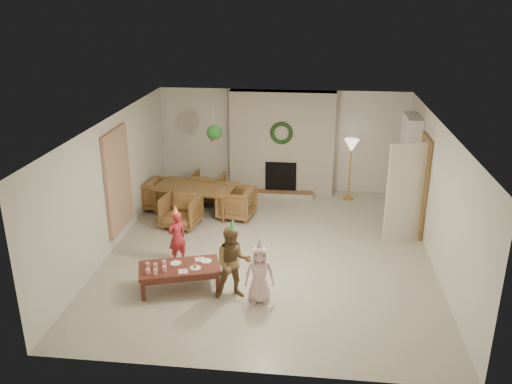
# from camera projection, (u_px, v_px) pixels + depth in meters

# --- Properties ---
(floor) EXTENTS (7.00, 7.00, 0.00)m
(floor) POSITION_uv_depth(u_px,v_px,m) (269.00, 251.00, 10.21)
(floor) COLOR #B7B29E
(floor) RESTS_ON ground
(ceiling) EXTENTS (7.00, 7.00, 0.00)m
(ceiling) POSITION_uv_depth(u_px,v_px,m) (270.00, 123.00, 9.33)
(ceiling) COLOR white
(ceiling) RESTS_ON wall_back
(wall_back) EXTENTS (7.00, 0.00, 7.00)m
(wall_back) POSITION_uv_depth(u_px,v_px,m) (282.00, 141.00, 13.03)
(wall_back) COLOR silver
(wall_back) RESTS_ON floor
(wall_front) EXTENTS (7.00, 0.00, 7.00)m
(wall_front) POSITION_uv_depth(u_px,v_px,m) (244.00, 289.00, 6.51)
(wall_front) COLOR silver
(wall_front) RESTS_ON floor
(wall_left) EXTENTS (0.00, 7.00, 7.00)m
(wall_left) POSITION_uv_depth(u_px,v_px,m) (112.00, 184.00, 10.09)
(wall_left) COLOR silver
(wall_left) RESTS_ON floor
(wall_right) EXTENTS (0.00, 7.00, 7.00)m
(wall_right) POSITION_uv_depth(u_px,v_px,m) (438.00, 197.00, 9.45)
(wall_right) COLOR silver
(wall_right) RESTS_ON floor
(fireplace_mass) EXTENTS (2.50, 0.40, 2.50)m
(fireplace_mass) POSITION_uv_depth(u_px,v_px,m) (282.00, 143.00, 12.84)
(fireplace_mass) COLOR maroon
(fireplace_mass) RESTS_ON floor
(fireplace_hearth) EXTENTS (1.60, 0.30, 0.12)m
(fireplace_hearth) POSITION_uv_depth(u_px,v_px,m) (280.00, 194.00, 12.93)
(fireplace_hearth) COLOR brown
(fireplace_hearth) RESTS_ON floor
(fireplace_firebox) EXTENTS (0.75, 0.12, 0.75)m
(fireplace_firebox) POSITION_uv_depth(u_px,v_px,m) (281.00, 177.00, 12.96)
(fireplace_firebox) COLOR black
(fireplace_firebox) RESTS_ON floor
(fireplace_wreath) EXTENTS (0.54, 0.10, 0.54)m
(fireplace_wreath) POSITION_uv_depth(u_px,v_px,m) (281.00, 133.00, 12.52)
(fireplace_wreath) COLOR #163714
(fireplace_wreath) RESTS_ON fireplace_mass
(floor_lamp_base) EXTENTS (0.27, 0.27, 0.03)m
(floor_lamp_base) POSITION_uv_depth(u_px,v_px,m) (348.00, 198.00, 12.82)
(floor_lamp_base) COLOR gold
(floor_lamp_base) RESTS_ON floor
(floor_lamp_post) EXTENTS (0.03, 0.03, 1.32)m
(floor_lamp_post) POSITION_uv_depth(u_px,v_px,m) (350.00, 172.00, 12.59)
(floor_lamp_post) COLOR gold
(floor_lamp_post) RESTS_ON floor
(floor_lamp_shade) EXTENTS (0.35, 0.35, 0.29)m
(floor_lamp_shade) POSITION_uv_depth(u_px,v_px,m) (352.00, 146.00, 12.37)
(floor_lamp_shade) COLOR beige
(floor_lamp_shade) RESTS_ON floor_lamp_post
(bookshelf_carcass) EXTENTS (0.30, 1.00, 2.20)m
(bookshelf_carcass) POSITION_uv_depth(u_px,v_px,m) (408.00, 165.00, 11.66)
(bookshelf_carcass) COLOR white
(bookshelf_carcass) RESTS_ON floor
(bookshelf_shelf_a) EXTENTS (0.30, 0.92, 0.03)m
(bookshelf_shelf_a) POSITION_uv_depth(u_px,v_px,m) (404.00, 193.00, 11.89)
(bookshelf_shelf_a) COLOR white
(bookshelf_shelf_a) RESTS_ON bookshelf_carcass
(bookshelf_shelf_b) EXTENTS (0.30, 0.92, 0.03)m
(bookshelf_shelf_b) POSITION_uv_depth(u_px,v_px,m) (406.00, 176.00, 11.75)
(bookshelf_shelf_b) COLOR white
(bookshelf_shelf_b) RESTS_ON bookshelf_carcass
(bookshelf_shelf_c) EXTENTS (0.30, 0.92, 0.03)m
(bookshelf_shelf_c) POSITION_uv_depth(u_px,v_px,m) (408.00, 159.00, 11.61)
(bookshelf_shelf_c) COLOR white
(bookshelf_shelf_c) RESTS_ON bookshelf_carcass
(bookshelf_shelf_d) EXTENTS (0.30, 0.92, 0.03)m
(bookshelf_shelf_d) POSITION_uv_depth(u_px,v_px,m) (410.00, 141.00, 11.47)
(bookshelf_shelf_d) COLOR white
(bookshelf_shelf_d) RESTS_ON bookshelf_carcass
(books_row_lower) EXTENTS (0.20, 0.40, 0.24)m
(books_row_lower) POSITION_uv_depth(u_px,v_px,m) (405.00, 189.00, 11.71)
(books_row_lower) COLOR #953A1B
(books_row_lower) RESTS_ON bookshelf_shelf_a
(books_row_mid) EXTENTS (0.20, 0.44, 0.24)m
(books_row_mid) POSITION_uv_depth(u_px,v_px,m) (405.00, 169.00, 11.75)
(books_row_mid) COLOR #295598
(books_row_mid) RESTS_ON bookshelf_shelf_b
(books_row_upper) EXTENTS (0.20, 0.36, 0.22)m
(books_row_upper) POSITION_uv_depth(u_px,v_px,m) (408.00, 154.00, 11.48)
(books_row_upper) COLOR #B67C27
(books_row_upper) RESTS_ON bookshelf_shelf_c
(door_frame) EXTENTS (0.05, 0.86, 2.04)m
(door_frame) POSITION_uv_depth(u_px,v_px,m) (422.00, 186.00, 10.66)
(door_frame) COLOR brown
(door_frame) RESTS_ON floor
(door_leaf) EXTENTS (0.77, 0.32, 2.00)m
(door_leaf) POSITION_uv_depth(u_px,v_px,m) (405.00, 193.00, 10.35)
(door_leaf) COLOR beige
(door_leaf) RESTS_ON floor
(curtain_panel) EXTENTS (0.06, 1.20, 2.00)m
(curtain_panel) POSITION_uv_depth(u_px,v_px,m) (118.00, 180.00, 10.27)
(curtain_panel) COLOR #C9AE8E
(curtain_panel) RESTS_ON wall_left
(dining_table) EXTENTS (1.90, 1.26, 0.62)m
(dining_table) POSITION_uv_depth(u_px,v_px,m) (195.00, 200.00, 11.90)
(dining_table) COLOR brown
(dining_table) RESTS_ON floor
(dining_chair_near) EXTENTS (0.85, 0.86, 0.69)m
(dining_chair_near) POSITION_uv_depth(u_px,v_px,m) (181.00, 211.00, 11.19)
(dining_chair_near) COLOR brown
(dining_chair_near) RESTS_ON floor
(dining_chair_far) EXTENTS (0.85, 0.86, 0.69)m
(dining_chair_far) POSITION_uv_depth(u_px,v_px,m) (207.00, 187.00, 12.59)
(dining_chair_far) COLOR brown
(dining_chair_far) RESTS_ON floor
(dining_chair_left) EXTENTS (0.86, 0.85, 0.69)m
(dining_chair_left) POSITION_uv_depth(u_px,v_px,m) (163.00, 195.00, 12.09)
(dining_chair_left) COLOR brown
(dining_chair_left) RESTS_ON floor
(dining_chair_right) EXTENTS (0.86, 0.85, 0.69)m
(dining_chair_right) POSITION_uv_depth(u_px,v_px,m) (236.00, 203.00, 11.64)
(dining_chair_right) COLOR brown
(dining_chair_right) RESTS_ON floor
(hanging_plant_cord) EXTENTS (0.01, 0.01, 0.70)m
(hanging_plant_cord) POSITION_uv_depth(u_px,v_px,m) (214.00, 122.00, 10.99)
(hanging_plant_cord) COLOR tan
(hanging_plant_cord) RESTS_ON ceiling
(hanging_plant_pot) EXTENTS (0.16, 0.16, 0.12)m
(hanging_plant_pot) POSITION_uv_depth(u_px,v_px,m) (214.00, 138.00, 11.11)
(hanging_plant_pot) COLOR #B04638
(hanging_plant_pot) RESTS_ON hanging_plant_cord
(hanging_plant_foliage) EXTENTS (0.32, 0.32, 0.32)m
(hanging_plant_foliage) POSITION_uv_depth(u_px,v_px,m) (214.00, 133.00, 11.07)
(hanging_plant_foliage) COLOR #184819
(hanging_plant_foliage) RESTS_ON hanging_plant_pot
(coffee_table_top) EXTENTS (1.46, 1.03, 0.06)m
(coffee_table_top) POSITION_uv_depth(u_px,v_px,m) (179.00, 268.00, 8.80)
(coffee_table_top) COLOR #5C2A1E
(coffee_table_top) RESTS_ON floor
(coffee_table_apron) EXTENTS (1.33, 0.90, 0.08)m
(coffee_table_apron) POSITION_uv_depth(u_px,v_px,m) (180.00, 272.00, 8.83)
(coffee_table_apron) COLOR #5C2A1E
(coffee_table_apron) RESTS_ON floor
(coffee_leg_fl) EXTENTS (0.09, 0.09, 0.35)m
(coffee_leg_fl) POSITION_uv_depth(u_px,v_px,m) (143.00, 291.00, 8.52)
(coffee_leg_fl) COLOR #5C2A1E
(coffee_leg_fl) RESTS_ON floor
(coffee_leg_fr) EXTENTS (0.09, 0.09, 0.35)m
(coffee_leg_fr) POSITION_uv_depth(u_px,v_px,m) (218.00, 283.00, 8.73)
(coffee_leg_fr) COLOR #5C2A1E
(coffee_leg_fr) RESTS_ON floor
(coffee_leg_bl) EXTENTS (0.09, 0.09, 0.35)m
(coffee_leg_bl) POSITION_uv_depth(u_px,v_px,m) (143.00, 274.00, 9.01)
(coffee_leg_bl) COLOR #5C2A1E
(coffee_leg_bl) RESTS_ON floor
(coffee_leg_br) EXTENTS (0.09, 0.09, 0.35)m
(coffee_leg_br) POSITION_uv_depth(u_px,v_px,m) (214.00, 268.00, 9.23)
(coffee_leg_br) COLOR #5C2A1E
(coffee_leg_br) RESTS_ON floor
(cup_a) EXTENTS (0.09, 0.09, 0.09)m
(cup_a) POSITION_uv_depth(u_px,v_px,m) (148.00, 271.00, 8.54)
(cup_a) COLOR white
(cup_a) RESTS_ON coffee_table_top
(cup_b) EXTENTS (0.09, 0.09, 0.09)m
(cup_b) POSITION_uv_depth(u_px,v_px,m) (148.00, 265.00, 8.73)
(cup_b) COLOR white
(cup_b) RESTS_ON coffee_table_top
(cup_c) EXTENTS (0.09, 0.09, 0.09)m
(cup_c) POSITION_uv_depth(u_px,v_px,m) (156.00, 272.00, 8.52)
(cup_c) COLOR white
(cup_c) RESTS_ON coffee_table_top
(cup_d) EXTENTS (0.09, 0.09, 0.09)m
(cup_d) POSITION_uv_depth(u_px,v_px,m) (155.00, 266.00, 8.71)
(cup_d) COLOR white
(cup_d) RESTS_ON coffee_table_top
(cup_e) EXTENTS (0.09, 0.09, 0.09)m
(cup_e) POSITION_uv_depth(u_px,v_px,m) (164.00, 269.00, 8.62)
(cup_e) COLOR white
(cup_e) RESTS_ON coffee_table_top
(cup_f) EXTENTS (0.09, 0.09, 0.09)m
(cup_f) POSITION_uv_depth(u_px,v_px,m) (164.00, 263.00, 8.81)
(cup_f) COLOR white
(cup_f) RESTS_ON coffee_table_top
(plate_a) EXTENTS (0.23, 0.23, 0.01)m
(plate_a) POSITION_uv_depth(u_px,v_px,m) (176.00, 263.00, 8.89)
(plate_a) COLOR white
(plate_a) RESTS_ON coffee_table_top
(plate_b) EXTENTS (0.23, 0.23, 0.01)m
(plate_b) POSITION_uv_depth(u_px,v_px,m) (195.00, 268.00, 8.74)
(plate_b) COLOR white
(plate_b) RESTS_ON coffee_table_top
(plate_c) EXTENTS (0.23, 0.23, 0.01)m
(plate_c) POSITION_uv_depth(u_px,v_px,m) (206.00, 261.00, 8.96)
(plate_c) COLOR white
(plate_c) RESTS_ON coffee_table_top
(food_scoop) EXTENTS (0.09, 0.09, 0.07)m
(food_scoop) POSITION_uv_depth(u_px,v_px,m) (195.00, 266.00, 8.73)
(food_scoop) COLOR tan
(food_scoop) RESTS_ON plate_b
(napkin_left) EXTENTS (0.19, 0.19, 0.01)m
(napkin_left) POSITION_uv_depth(u_px,v_px,m) (183.00, 271.00, 8.63)
(napkin_left) COLOR #DFA4AD
(napkin_left) RESTS_ON coffee_table_top
(napkin_right) EXTENTS (0.19, 0.19, 0.01)m
(napkin_right) POSITION_uv_depth(u_px,v_px,m) (200.00, 259.00, 9.02)
(napkin_right) COLOR #DFA4AD
(napkin_right) RESTS_ON coffee_table_top
(child_red) EXTENTS (0.42, 0.42, 0.98)m
(child_red) POSITION_uv_depth(u_px,v_px,m) (177.00, 237.00, 9.65)
(child_red) COLOR #AF252B
(child_red) RESTS_ON floor
(party_hat_red) EXTENTS (0.18, 0.18, 0.19)m
(party_hat_red) POSITION_uv_depth(u_px,v_px,m) (175.00, 210.00, 9.46)
(party_hat_red) COLOR #F1E450
(party_hat_red) RESTS_ON child_red
(child_plaid) EXTENTS (0.68, 0.59, 1.23)m
(child_plaid) POSITION_uv_depth(u_px,v_px,m) (233.00, 263.00, 8.47)
(child_plaid) COLOR #963D28
(child_plaid) RESTS_ON floor
(party_hat_plaid) EXTENTS (0.16, 0.16, 0.20)m
(party_hat_plaid) POSITION_uv_depth(u_px,v_px,m) (232.00, 225.00, 8.24)
(party_hat_plaid) COLOR #4EB64F
(party_hat_plaid) RESTS_ON child_plaid
(child_pink) EXTENTS (0.51, 0.37, 0.96)m
(child_pink) POSITION_uv_depth(u_px,v_px,m) (259.00, 274.00, 8.40)
(child_pink) COLOR beige
(child_pink) RESTS_ON floor
(party_hat_pink) EXTENTS (0.13, 0.13, 0.17)m
(party_hat_pink) POSITION_uv_depth(u_px,v_px,m) (260.00, 244.00, 8.22)
(party_hat_pink) COLOR #ACADB2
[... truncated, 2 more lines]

